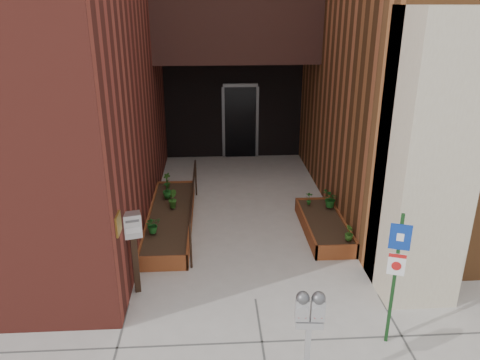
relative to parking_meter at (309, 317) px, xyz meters
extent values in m
plane|color=#9E9991|center=(-0.42, 1.97, -1.15)|extent=(80.00, 80.00, 0.00)
cube|color=#B5A68B|center=(2.13, 2.17, 1.05)|extent=(1.10, 1.20, 4.40)
cube|color=black|center=(-0.42, 7.97, 2.85)|extent=(4.20, 2.00, 2.00)
cube|color=black|center=(-0.42, 9.37, 0.35)|extent=(4.00, 0.30, 3.00)
cube|color=black|center=(-0.22, 9.19, -0.10)|extent=(0.90, 0.06, 2.10)
cube|color=#B79338|center=(-2.41, 1.77, 0.35)|extent=(0.04, 0.30, 0.30)
cube|color=brown|center=(-1.97, 2.89, -1.00)|extent=(0.90, 0.04, 0.30)
cube|color=brown|center=(-1.97, 6.45, -1.00)|extent=(0.90, 0.04, 0.30)
cube|color=brown|center=(-2.40, 4.67, -1.00)|extent=(0.04, 3.60, 0.30)
cube|color=brown|center=(-1.54, 4.67, -1.00)|extent=(0.04, 3.60, 0.30)
cube|color=black|center=(-1.97, 4.67, -1.02)|extent=(0.82, 3.52, 0.26)
cube|color=brown|center=(1.18, 3.09, -1.00)|extent=(0.80, 0.04, 0.30)
cube|color=brown|center=(1.18, 5.25, -1.00)|extent=(0.80, 0.04, 0.30)
cube|color=brown|center=(0.80, 4.17, -1.00)|extent=(0.04, 2.20, 0.30)
cube|color=brown|center=(1.56, 4.17, -1.00)|extent=(0.04, 2.20, 0.30)
cube|color=black|center=(1.18, 4.17, -1.02)|extent=(0.72, 2.12, 0.26)
cylinder|color=black|center=(-1.47, 2.97, -0.70)|extent=(0.04, 0.04, 0.90)
cylinder|color=black|center=(-1.47, 6.27, -0.70)|extent=(0.04, 0.04, 0.90)
cylinder|color=black|center=(-1.47, 4.62, -0.27)|extent=(0.04, 3.30, 0.04)
cube|color=#B1B1B4|center=(0.00, 0.00, -0.08)|extent=(0.32, 0.15, 0.08)
cube|color=#B1B1B4|center=(-0.09, 0.01, 0.11)|extent=(0.16, 0.12, 0.27)
sphere|color=#59595B|center=(-0.09, 0.01, 0.26)|extent=(0.15, 0.15, 0.15)
cube|color=white|center=(-0.09, -0.05, 0.13)|extent=(0.09, 0.01, 0.05)
cube|color=#B21414|center=(-0.09, -0.05, 0.04)|extent=(0.09, 0.01, 0.03)
cube|color=#B1B1B4|center=(0.09, -0.01, 0.11)|extent=(0.16, 0.12, 0.27)
sphere|color=#59595B|center=(0.09, -0.01, 0.26)|extent=(0.15, 0.15, 0.15)
cube|color=white|center=(0.08, -0.06, 0.13)|extent=(0.09, 0.01, 0.05)
cube|color=#B21414|center=(0.08, -0.06, 0.04)|extent=(0.09, 0.01, 0.03)
cube|color=#143917|center=(1.32, 0.90, -0.17)|extent=(0.06, 0.06, 1.96)
cube|color=navy|center=(1.31, 0.87, 0.50)|extent=(0.26, 0.11, 0.36)
cube|color=white|center=(1.31, 0.87, 0.50)|extent=(0.09, 0.04, 0.11)
cube|color=white|center=(1.31, 0.87, 0.10)|extent=(0.22, 0.09, 0.31)
cube|color=#B21414|center=(1.31, 0.87, 0.23)|extent=(0.21, 0.08, 0.05)
cylinder|color=#B21414|center=(1.31, 0.86, 0.08)|extent=(0.12, 0.05, 0.13)
cube|color=black|center=(-2.32, 2.31, -0.64)|extent=(0.11, 0.11, 1.02)
cube|color=#BCBCBF|center=(-2.32, 2.31, 0.06)|extent=(0.32, 0.27, 0.39)
cube|color=#59595B|center=(-2.29, 2.21, 0.17)|extent=(0.20, 0.06, 0.04)
cube|color=white|center=(-2.29, 2.21, 0.01)|extent=(0.22, 0.06, 0.09)
imported|color=#1B601F|center=(-2.21, 3.79, -0.69)|extent=(0.38, 0.38, 0.32)
imported|color=#265A19|center=(-1.93, 4.94, -0.66)|extent=(0.25, 0.25, 0.39)
imported|color=#165018|center=(-2.08, 5.46, -0.66)|extent=(0.29, 0.29, 0.38)
imported|color=#244E16|center=(-2.13, 6.09, -0.67)|extent=(0.26, 0.26, 0.35)
imported|color=#255017|center=(1.43, 3.27, -0.70)|extent=(0.23, 0.23, 0.29)
imported|color=#1C5E1A|center=(1.02, 4.90, -0.70)|extent=(0.20, 0.20, 0.30)
imported|color=#175219|center=(1.43, 4.73, -0.66)|extent=(0.47, 0.47, 0.38)
camera|label=1|loc=(-1.04, -4.26, 3.34)|focal=35.00mm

